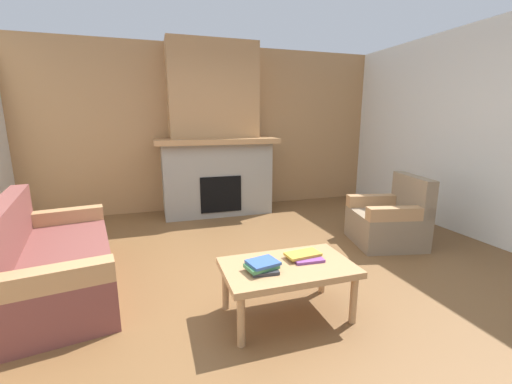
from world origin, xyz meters
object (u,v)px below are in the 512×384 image
object	(u,v)px
couch	(51,262)
armchair	(390,221)
coffee_table	(288,271)
fireplace	(215,142)

from	to	relation	value
couch	armchair	world-z (taller)	same
armchair	coffee_table	bearing A→B (deg)	-149.99
fireplace	coffee_table	size ratio (longest dim) A/B	2.70
fireplace	couch	size ratio (longest dim) A/B	1.41
fireplace	coffee_table	world-z (taller)	fireplace
armchair	couch	bearing A→B (deg)	-178.93
fireplace	coffee_table	distance (m)	3.23
couch	armchair	distance (m)	3.67
coffee_table	fireplace	bearing A→B (deg)	89.09
fireplace	couch	xyz separation A→B (m)	(-1.90, -2.16, -0.88)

